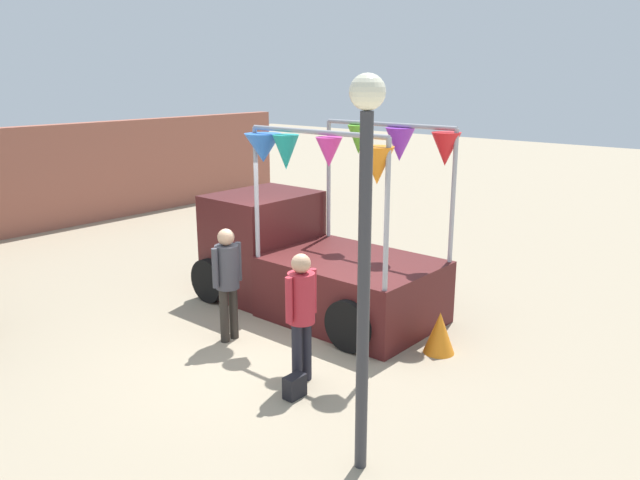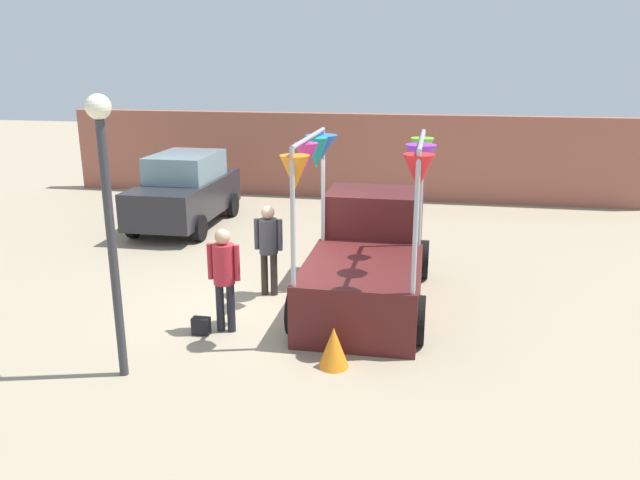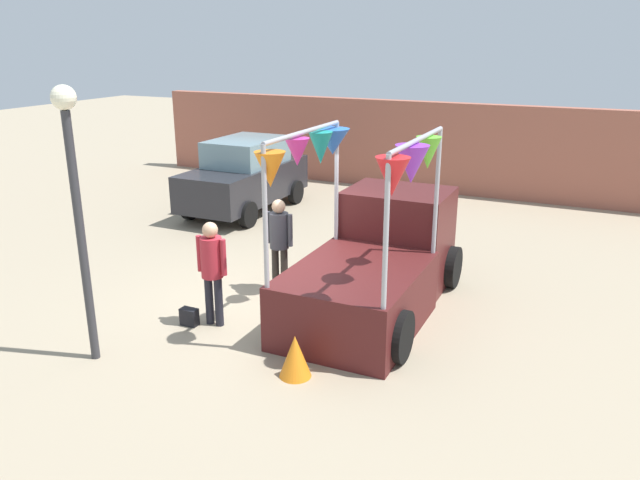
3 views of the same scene
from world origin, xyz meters
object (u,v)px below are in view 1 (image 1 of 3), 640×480
(vendor_truck, at_px, (304,255))
(handbag, at_px, (295,386))
(person_vendor, at_px, (227,274))
(street_lamp, at_px, (365,223))
(folded_kite_bundle_tangerine, at_px, (440,333))
(person_customer, at_px, (301,306))

(vendor_truck, distance_m, handbag, 3.25)
(person_vendor, height_order, street_lamp, street_lamp)
(handbag, distance_m, folded_kite_bundle_tangerine, 2.35)
(person_customer, relative_size, person_vendor, 1.01)
(folded_kite_bundle_tangerine, bearing_deg, person_customer, 154.93)
(handbag, relative_size, folded_kite_bundle_tangerine, 0.47)
(folded_kite_bundle_tangerine, bearing_deg, street_lamp, -165.07)
(person_vendor, bearing_deg, street_lamp, -109.84)
(person_customer, bearing_deg, person_vendor, 80.96)
(handbag, bearing_deg, folded_kite_bundle_tangerine, -17.00)
(person_customer, relative_size, folded_kite_bundle_tangerine, 2.83)
(street_lamp, bearing_deg, vendor_truck, 49.09)
(handbag, xyz_separation_m, street_lamp, (-0.58, -1.44, 2.36))
(person_customer, height_order, person_vendor, person_customer)
(street_lamp, relative_size, folded_kite_bundle_tangerine, 6.36)
(person_customer, bearing_deg, vendor_truck, 41.43)
(street_lamp, height_order, folded_kite_bundle_tangerine, street_lamp)
(person_vendor, height_order, handbag, person_vendor)
(vendor_truck, xyz_separation_m, folded_kite_bundle_tangerine, (-0.18, -2.72, -0.57))
(vendor_truck, relative_size, handbag, 14.62)
(vendor_truck, bearing_deg, person_vendor, -175.37)
(vendor_truck, relative_size, person_vendor, 2.42)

